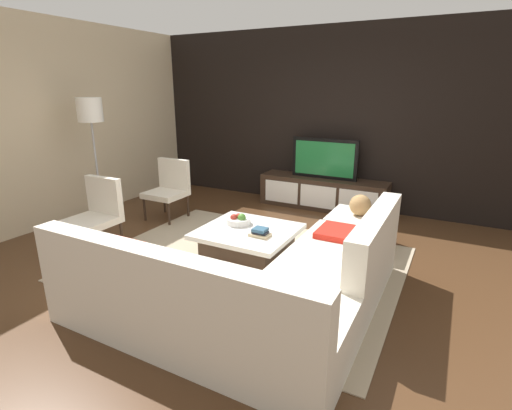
% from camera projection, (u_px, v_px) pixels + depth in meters
% --- Properties ---
extents(ground_plane, '(14.00, 14.00, 0.00)m').
position_uv_depth(ground_plane, '(252.00, 266.00, 4.25)').
color(ground_plane, '#4C301C').
extents(feature_wall_back, '(6.40, 0.12, 2.80)m').
position_uv_depth(feature_wall_back, '(332.00, 119.00, 6.12)').
color(feature_wall_back, black).
rests_on(feature_wall_back, ground).
extents(side_wall_left, '(0.12, 5.20, 2.80)m').
position_uv_depth(side_wall_left, '(60.00, 123.00, 5.45)').
color(side_wall_left, beige).
rests_on(side_wall_left, ground).
extents(area_rug, '(3.30, 2.67, 0.01)m').
position_uv_depth(area_rug, '(244.00, 263.00, 4.30)').
color(area_rug, tan).
rests_on(area_rug, ground).
extents(media_console, '(2.03, 0.48, 0.50)m').
position_uv_depth(media_console, '(323.00, 193.00, 6.20)').
color(media_console, '#332319').
rests_on(media_console, ground).
extents(television, '(1.05, 0.06, 0.63)m').
position_uv_depth(television, '(324.00, 159.00, 6.04)').
color(television, black).
rests_on(television, media_console).
extents(sectional_couch, '(2.40, 2.36, 0.85)m').
position_uv_depth(sectional_couch, '(256.00, 288.00, 3.20)').
color(sectional_couch, silver).
rests_on(sectional_couch, ground).
extents(coffee_table, '(1.02, 0.96, 0.38)m').
position_uv_depth(coffee_table, '(248.00, 244.00, 4.32)').
color(coffee_table, '#332319').
rests_on(coffee_table, ground).
extents(accent_chair_near, '(0.53, 0.52, 0.87)m').
position_uv_depth(accent_chair_near, '(98.00, 210.00, 4.57)').
color(accent_chair_near, '#332319').
rests_on(accent_chair_near, ground).
extents(floor_lamp, '(0.33, 0.33, 1.76)m').
position_uv_depth(floor_lamp, '(91.00, 118.00, 5.16)').
color(floor_lamp, '#A5A5AA').
rests_on(floor_lamp, ground).
extents(ottoman, '(0.70, 0.70, 0.40)m').
position_uv_depth(ottoman, '(358.00, 231.00, 4.73)').
color(ottoman, silver).
rests_on(ottoman, ground).
extents(fruit_bowl, '(0.28, 0.28, 0.14)m').
position_uv_depth(fruit_bowl, '(239.00, 220.00, 4.42)').
color(fruit_bowl, silver).
rests_on(fruit_bowl, coffee_table).
extents(accent_chair_far, '(0.54, 0.52, 0.87)m').
position_uv_depth(accent_chair_far, '(169.00, 185.00, 5.72)').
color(accent_chair_far, '#332319').
rests_on(accent_chair_far, ground).
extents(decorative_ball, '(0.26, 0.26, 0.26)m').
position_uv_depth(decorative_ball, '(360.00, 205.00, 4.64)').
color(decorative_ball, '#AD8451').
rests_on(decorative_ball, ottoman).
extents(book_stack, '(0.22, 0.15, 0.09)m').
position_uv_depth(book_stack, '(260.00, 233.00, 4.06)').
color(book_stack, '#CCB78C').
rests_on(book_stack, coffee_table).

